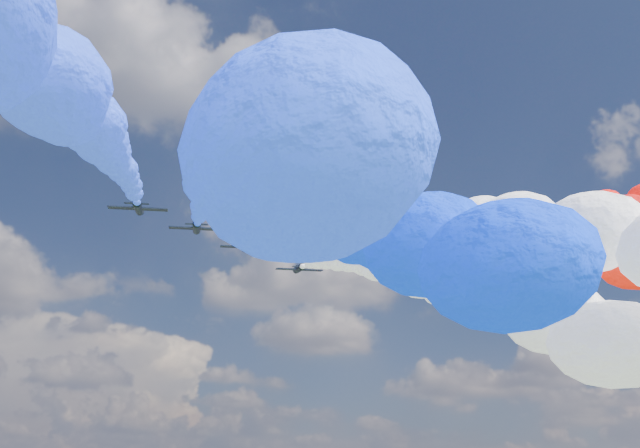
{
  "coord_description": "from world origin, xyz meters",
  "views": [
    {
      "loc": [
        -23.7,
        -131.51,
        51.05
      ],
      "look_at": [
        0.0,
        4.0,
        95.59
      ],
      "focal_mm": 47.15,
      "sensor_mm": 36.0,
      "label": 1
    }
  ],
  "objects": [
    {
      "name": "trail_1",
      "position": [
        -21.02,
        -57.73,
        75.75
      ],
      "size": [
        5.76,
        117.65,
        39.68
      ],
      "primitive_type": null,
      "color": "#1F47FF"
    },
    {
      "name": "trail_0",
      "position": [
        -30.29,
        -66.46,
        75.75
      ],
      "size": [
        5.76,
        117.65,
        39.68
      ],
      "primitive_type": null,
      "color": "blue"
    },
    {
      "name": "trail_3",
      "position": [
        -1.0,
        -50.69,
        75.75
      ],
      "size": [
        5.76,
        117.65,
        39.68
      ],
      "primitive_type": null,
      "color": "white"
    },
    {
      "name": "jet_7",
      "position": [
        29.65,
        -7.47,
        93.59
      ],
      "size": [
        9.59,
        12.83,
        4.72
      ],
      "primitive_type": null,
      "rotation": [
        0.17,
        0.0,
        0.04
      ],
      "color": "black"
    },
    {
      "name": "jet_4",
      "position": [
        -0.25,
        26.73,
        93.59
      ],
      "size": [
        9.14,
        12.5,
        4.72
      ],
      "primitive_type": null,
      "rotation": [
        0.17,
        0.0,
        -0.0
      ],
      "color": "black"
    },
    {
      "name": "jet_3",
      "position": [
        -1.0,
        10.35,
        93.59
      ],
      "size": [
        9.26,
        12.59,
        4.72
      ],
      "primitive_type": null,
      "rotation": [
        0.17,
        0.0,
        0.01
      ],
      "color": "black"
    },
    {
      "name": "trail_4",
      "position": [
        -0.25,
        -34.3,
        75.75
      ],
      "size": [
        5.76,
        117.65,
        39.68
      ],
      "primitive_type": null,
      "color": "silver"
    },
    {
      "name": "jet_0",
      "position": [
        -30.29,
        -5.43,
        93.59
      ],
      "size": [
        9.35,
        12.66,
        4.72
      ],
      "primitive_type": null,
      "rotation": [
        0.17,
        0.0,
        -0.02
      ],
      "color": "black"
    },
    {
      "name": "jet_1",
      "position": [
        -21.02,
        3.31,
        93.59
      ],
      "size": [
        9.43,
        12.72,
        4.72
      ],
      "primitive_type": null,
      "rotation": [
        0.17,
        0.0,
        -0.03
      ],
      "color": "black"
    },
    {
      "name": "trail_5",
      "position": [
        11.0,
        -45.04,
        75.75
      ],
      "size": [
        5.76,
        117.65,
        39.68
      ],
      "primitive_type": null,
      "color": "red"
    },
    {
      "name": "trail_2",
      "position": [
        -11.96,
        -48.12,
        75.75
      ],
      "size": [
        5.76,
        117.65,
        39.68
      ],
      "primitive_type": null,
      "color": "#0931E5"
    },
    {
      "name": "jet_5",
      "position": [
        11.0,
        16.0,
        93.59
      ],
      "size": [
        9.44,
        12.72,
        4.72
      ],
      "primitive_type": null,
      "rotation": [
        0.17,
        0.0,
        0.03
      ],
      "color": "black"
    },
    {
      "name": "jet_2",
      "position": [
        -11.96,
        12.92,
        93.59
      ],
      "size": [
        9.4,
        12.7,
        4.72
      ],
      "primitive_type": null,
      "rotation": [
        0.17,
        0.0,
        -0.02
      ],
      "color": "black"
    },
    {
      "name": "jet_6",
      "position": [
        22.26,
        2.54,
        93.59
      ],
      "size": [
        9.49,
        12.76,
        4.72
      ],
      "primitive_type": null,
      "rotation": [
        0.17,
        0.0,
        0.03
      ],
      "color": "black"
    }
  ]
}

